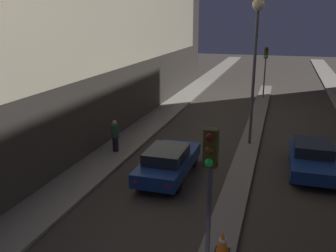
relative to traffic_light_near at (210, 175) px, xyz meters
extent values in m
cube|color=#66605B|center=(0.00, 14.53, -3.21)|extent=(1.07, 32.03, 0.13)
cylinder|color=#4C4C51|center=(0.00, 0.03, -1.46)|extent=(0.12, 0.12, 3.36)
cube|color=#3D3814|center=(0.00, 0.03, 0.67)|extent=(0.32, 0.28, 0.90)
sphere|color=#4C0F0F|center=(0.00, -0.15, 0.97)|extent=(0.20, 0.20, 0.20)
sphere|color=#4C380A|center=(0.00, -0.15, 0.67)|extent=(0.20, 0.20, 0.20)
sphere|color=#1EEA4C|center=(0.00, -0.15, 0.37)|extent=(0.20, 0.20, 0.20)
cylinder|color=#4C4C51|center=(0.00, 24.39, -1.46)|extent=(0.12, 0.12, 3.36)
cube|color=#3D3814|center=(0.00, 24.39, 0.67)|extent=(0.32, 0.28, 0.90)
sphere|color=#4C0F0F|center=(0.00, 24.21, 0.97)|extent=(0.20, 0.20, 0.20)
sphere|color=#4C380A|center=(0.00, 24.21, 0.67)|extent=(0.20, 0.20, 0.20)
sphere|color=#1EEA4C|center=(0.00, 24.21, 0.37)|extent=(0.20, 0.20, 0.20)
cylinder|color=#4C4C51|center=(0.00, 11.96, 0.40)|extent=(0.16, 0.16, 7.07)
sphere|color=#F9EAB2|center=(0.00, 11.96, 4.12)|extent=(0.61, 0.61, 0.61)
cube|color=black|center=(0.15, 1.66, -3.12)|extent=(0.44, 0.44, 0.03)
cone|color=orange|center=(0.15, 1.66, -2.78)|extent=(0.37, 0.37, 0.65)
cylinder|color=white|center=(0.15, 1.66, -2.75)|extent=(0.20, 0.20, 0.09)
cube|color=navy|center=(-3.05, 6.72, -2.66)|extent=(1.86, 4.60, 0.58)
cube|color=black|center=(-3.05, 6.37, -2.12)|extent=(1.58, 2.07, 0.49)
cube|color=red|center=(-3.70, 4.42, -2.63)|extent=(0.14, 0.04, 0.10)
cube|color=red|center=(-2.40, 4.42, -2.63)|extent=(0.14, 0.04, 0.10)
cylinder|color=black|center=(-3.87, 8.14, -2.95)|extent=(0.22, 0.64, 0.64)
cylinder|color=black|center=(-2.23, 8.14, -2.95)|extent=(0.22, 0.64, 0.64)
cylinder|color=black|center=(-3.87, 5.29, -2.95)|extent=(0.22, 0.64, 0.64)
cylinder|color=black|center=(-2.23, 5.29, -2.95)|extent=(0.22, 0.64, 0.64)
cube|color=navy|center=(3.05, 8.91, -2.68)|extent=(1.95, 4.34, 0.55)
cube|color=black|center=(3.05, 9.24, -2.16)|extent=(1.65, 1.95, 0.48)
cube|color=red|center=(2.37, 11.08, -2.65)|extent=(0.14, 0.04, 0.10)
cube|color=red|center=(3.73, 11.08, -2.65)|extent=(0.14, 0.04, 0.10)
cylinder|color=black|center=(2.18, 10.26, -2.95)|extent=(0.22, 0.64, 0.64)
cylinder|color=black|center=(3.91, 10.26, -2.95)|extent=(0.22, 0.64, 0.64)
cylinder|color=black|center=(2.18, 7.57, -2.95)|extent=(0.22, 0.64, 0.64)
cylinder|color=black|center=(3.91, 7.57, -2.95)|extent=(0.22, 0.64, 0.64)
cylinder|color=black|center=(-6.49, 8.65, -2.76)|extent=(0.31, 0.31, 0.76)
cylinder|color=#33563D|center=(-6.49, 8.65, -2.04)|extent=(0.41, 0.41, 0.67)
sphere|color=beige|center=(-6.49, 8.65, -1.60)|extent=(0.22, 0.22, 0.22)
camera|label=1|loc=(1.42, -7.94, 3.55)|focal=40.00mm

